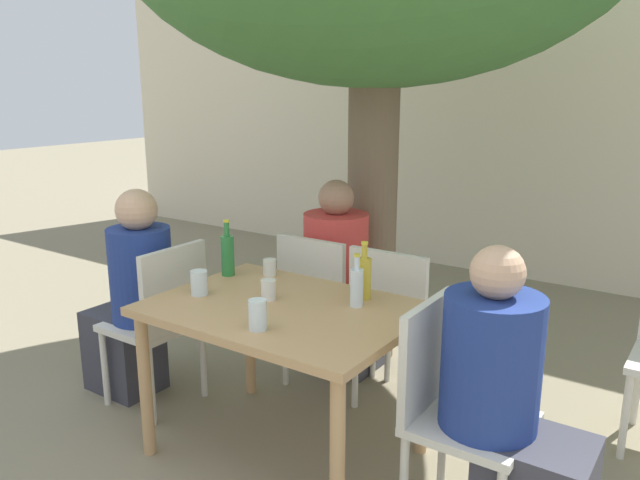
% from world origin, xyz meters
% --- Properties ---
extents(ground_plane, '(30.00, 30.00, 0.00)m').
position_xyz_m(ground_plane, '(0.00, 0.00, 0.00)').
color(ground_plane, gray).
extents(cafe_building_wall, '(10.00, 0.08, 2.80)m').
position_xyz_m(cafe_building_wall, '(0.00, 3.51, 1.40)').
color(cafe_building_wall, beige).
rests_on(cafe_building_wall, ground_plane).
extents(dining_table_front, '(1.21, 0.88, 0.76)m').
position_xyz_m(dining_table_front, '(0.00, 0.00, 0.67)').
color(dining_table_front, tan).
rests_on(dining_table_front, ground_plane).
extents(patio_chair_0, '(0.44, 0.44, 0.93)m').
position_xyz_m(patio_chair_0, '(-0.84, 0.00, 0.53)').
color(patio_chair_0, beige).
rests_on(patio_chair_0, ground_plane).
extents(patio_chair_1, '(0.44, 0.44, 0.93)m').
position_xyz_m(patio_chair_1, '(0.84, 0.00, 0.53)').
color(patio_chair_1, beige).
rests_on(patio_chair_1, ground_plane).
extents(patio_chair_2, '(0.44, 0.44, 0.93)m').
position_xyz_m(patio_chair_2, '(-0.24, 0.67, 0.53)').
color(patio_chair_2, beige).
rests_on(patio_chair_2, ground_plane).
extents(patio_chair_3, '(0.44, 0.44, 0.93)m').
position_xyz_m(patio_chair_3, '(0.24, 0.67, 0.53)').
color(patio_chair_3, beige).
rests_on(patio_chair_3, ground_plane).
extents(person_seated_0, '(0.57, 0.34, 1.21)m').
position_xyz_m(person_seated_0, '(-1.07, -0.00, 0.55)').
color(person_seated_0, '#383842').
rests_on(person_seated_0, ground_plane).
extents(person_seated_1, '(0.59, 0.37, 1.19)m').
position_xyz_m(person_seated_1, '(1.07, -0.00, 0.54)').
color(person_seated_1, '#383842').
rests_on(person_seated_1, ground_plane).
extents(person_seated_2, '(0.38, 0.59, 1.22)m').
position_xyz_m(person_seated_2, '(-0.24, 0.90, 0.55)').
color(person_seated_2, '#383842').
rests_on(person_seated_2, ground_plane).
extents(green_bottle_0, '(0.07, 0.07, 0.30)m').
position_xyz_m(green_bottle_0, '(-0.53, 0.21, 0.88)').
color(green_bottle_0, '#287A38').
rests_on(green_bottle_0, dining_table_front).
extents(water_bottle_1, '(0.06, 0.06, 0.25)m').
position_xyz_m(water_bottle_1, '(0.28, 0.19, 0.86)').
color(water_bottle_1, silver).
rests_on(water_bottle_1, dining_table_front).
extents(oil_cruet_2, '(0.07, 0.07, 0.28)m').
position_xyz_m(oil_cruet_2, '(0.26, 0.29, 0.87)').
color(oil_cruet_2, gold).
rests_on(oil_cruet_2, dining_table_front).
extents(drinking_glass_0, '(0.08, 0.08, 0.12)m').
position_xyz_m(drinking_glass_0, '(-0.43, -0.10, 0.82)').
color(drinking_glass_0, silver).
rests_on(drinking_glass_0, dining_table_front).
extents(drinking_glass_1, '(0.07, 0.07, 0.09)m').
position_xyz_m(drinking_glass_1, '(-0.35, 0.33, 0.80)').
color(drinking_glass_1, silver).
rests_on(drinking_glass_1, dining_table_front).
extents(drinking_glass_2, '(0.08, 0.08, 0.13)m').
position_xyz_m(drinking_glass_2, '(0.09, -0.29, 0.82)').
color(drinking_glass_2, silver).
rests_on(drinking_glass_2, dining_table_front).
extents(drinking_glass_3, '(0.07, 0.07, 0.10)m').
position_xyz_m(drinking_glass_3, '(-0.11, 0.03, 0.81)').
color(drinking_glass_3, silver).
rests_on(drinking_glass_3, dining_table_front).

